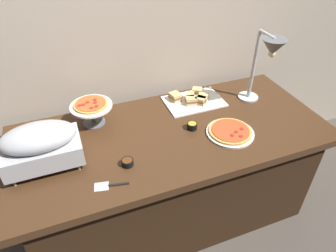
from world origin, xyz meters
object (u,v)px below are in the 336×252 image
(pizza_plate_front, at_px, (230,132))
(sauce_cup_far, at_px, (192,126))
(sandwich_platter, at_px, (193,99))
(heat_lamp, at_px, (269,54))
(serving_spatula, at_px, (110,186))
(chafing_dish, at_px, (40,144))
(sauce_cup_near, at_px, (127,162))
(pizza_plate_center, at_px, (91,107))

(pizza_plate_front, relative_size, sauce_cup_far, 4.62)
(pizza_plate_front, height_order, sandwich_platter, sandwich_platter)
(heat_lamp, relative_size, serving_spatula, 2.81)
(pizza_plate_front, xyz_separation_m, sauce_cup_far, (-0.19, 0.13, 0.01))
(chafing_dish, xyz_separation_m, sauce_cup_near, (0.40, -0.15, -0.12))
(chafing_dish, height_order, sandwich_platter, chafing_dish)
(sandwich_platter, xyz_separation_m, serving_spatula, (-0.70, -0.54, -0.02))
(pizza_plate_center, bearing_deg, sauce_cup_near, -77.04)
(pizza_plate_center, xyz_separation_m, serving_spatula, (-0.02, -0.54, -0.11))
(pizza_plate_center, relative_size, serving_spatula, 1.46)
(pizza_plate_front, distance_m, serving_spatula, 0.77)
(heat_lamp, distance_m, pizza_plate_front, 0.52)
(heat_lamp, height_order, sauce_cup_far, heat_lamp)
(chafing_dish, bearing_deg, sandwich_platter, 16.08)
(chafing_dish, bearing_deg, sauce_cup_near, -21.00)
(chafing_dish, bearing_deg, sauce_cup_far, 0.63)
(chafing_dish, relative_size, pizza_plate_center, 1.52)
(pizza_plate_center, bearing_deg, sandwich_platter, -0.00)
(heat_lamp, distance_m, sauce_cup_far, 0.63)
(pizza_plate_center, xyz_separation_m, sandwich_platter, (0.68, -0.00, -0.10))
(pizza_plate_front, distance_m, sandwich_platter, 0.40)
(sauce_cup_far, xyz_separation_m, serving_spatula, (-0.56, -0.27, -0.02))
(chafing_dish, distance_m, sauce_cup_near, 0.44)
(pizza_plate_front, bearing_deg, sandwich_platter, 98.70)
(pizza_plate_center, height_order, sandwich_platter, pizza_plate_center)
(pizza_plate_front, bearing_deg, sauce_cup_near, -176.75)
(sauce_cup_far, bearing_deg, sandwich_platter, 64.20)
(heat_lamp, relative_size, sandwich_platter, 1.24)
(sauce_cup_near, distance_m, serving_spatula, 0.16)
(sauce_cup_far, bearing_deg, chafing_dish, -179.37)
(pizza_plate_front, distance_m, sauce_cup_near, 0.64)
(pizza_plate_front, xyz_separation_m, sandwich_platter, (-0.06, 0.40, 0.01))
(serving_spatula, bearing_deg, heat_lamp, 17.38)
(sauce_cup_near, bearing_deg, serving_spatula, -137.19)
(chafing_dish, xyz_separation_m, serving_spatula, (0.28, -0.26, -0.14))
(heat_lamp, distance_m, serving_spatula, 1.19)
(pizza_plate_center, height_order, sauce_cup_far, pizza_plate_center)
(pizza_plate_center, relative_size, sandwich_platter, 0.65)
(sauce_cup_near, height_order, sauce_cup_far, sauce_cup_far)
(sandwich_platter, bearing_deg, sauce_cup_far, -115.80)
(sauce_cup_near, bearing_deg, pizza_plate_front, 3.25)
(chafing_dish, bearing_deg, serving_spatula, -43.44)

